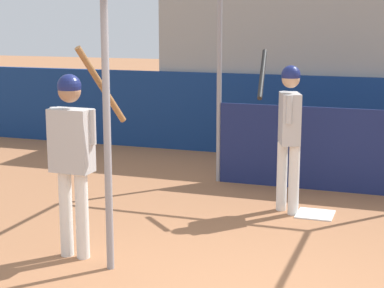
# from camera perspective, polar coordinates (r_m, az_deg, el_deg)

# --- Properties ---
(outfield_wall) EXTENTS (24.00, 0.12, 1.41)m
(outfield_wall) POSITION_cam_1_polar(r_m,az_deg,el_deg) (10.96, 12.94, 2.18)
(outfield_wall) COLOR navy
(outfield_wall) RESTS_ON ground
(bleacher_section) EXTENTS (6.50, 4.00, 3.49)m
(bleacher_section) POSITION_cam_1_polar(r_m,az_deg,el_deg) (12.90, 14.19, 8.07)
(bleacher_section) COLOR #9E9E99
(bleacher_section) RESTS_ON ground
(batting_cage) EXTENTS (3.30, 3.62, 2.86)m
(batting_cage) POSITION_cam_1_polar(r_m,az_deg,el_deg) (8.19, 11.81, 3.13)
(batting_cage) COLOR gray
(batting_cage) RESTS_ON ground
(home_plate) EXTENTS (0.44, 0.44, 0.02)m
(home_plate) POSITION_cam_1_polar(r_m,az_deg,el_deg) (8.01, 10.90, -6.14)
(home_plate) COLOR white
(home_plate) RESTS_ON ground
(player_batter) EXTENTS (0.64, 0.78, 1.97)m
(player_batter) POSITION_cam_1_polar(r_m,az_deg,el_deg) (7.82, 8.58, 1.74)
(player_batter) COLOR white
(player_batter) RESTS_ON ground
(player_waiting) EXTENTS (0.75, 0.52, 2.12)m
(player_waiting) POSITION_cam_1_polar(r_m,az_deg,el_deg) (6.35, -10.58, -0.34)
(player_waiting) COLOR white
(player_waiting) RESTS_ON ground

